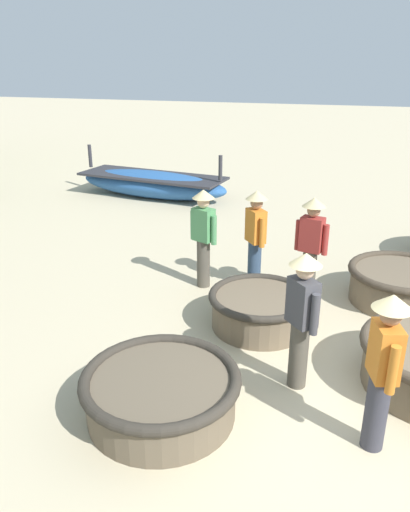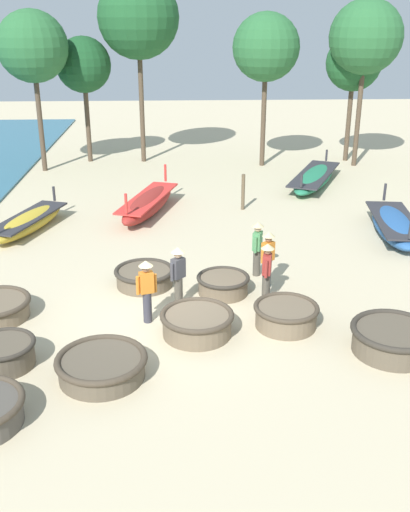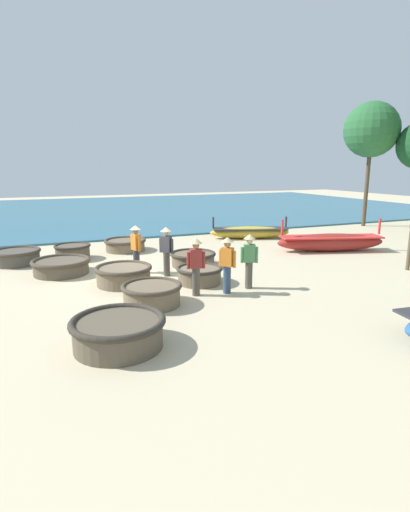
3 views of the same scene
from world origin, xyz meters
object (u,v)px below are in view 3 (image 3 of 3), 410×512
fisherman_crouching (166,248)px  coracle_nearest (61,266)px  coracle_beside_post (118,331)px  coracle_tilted (193,258)px  long_boat_red_hull (250,232)px  coracle_front_right (16,256)px  coracle_upturned (73,251)px  mooring_post_shoreline (409,251)px  fisherman_standing_right (227,261)px  fisherman_standing_left (196,263)px  tree_tall_back (372,130)px  fisherman_by_coracle (136,246)px  coracle_weathered (125,244)px  coracle_far_left (152,294)px  fisherman_hauling (249,258)px  long_boat_ochre_hull (330,242)px  coracle_front_left (199,274)px  coracle_far_right (124,274)px

fisherman_crouching → coracle_nearest: bearing=-116.6°
coracle_beside_post → fisherman_crouching: 5.55m
coracle_tilted → long_boat_red_hull: 6.46m
coracle_front_right → coracle_upturned: size_ratio=1.27×
coracle_beside_post → mooring_post_shoreline: bearing=102.2°
coracle_tilted → fisherman_crouching: (0.97, -1.32, 0.67)m
fisherman_standing_right → coracle_nearest: bearing=-133.6°
fisherman_standing_left → fisherman_crouching: size_ratio=1.00×
coracle_upturned → tree_tall_back: bearing=98.6°
coracle_nearest → tree_tall_back: (-4.87, 18.14, 5.46)m
coracle_front_right → fisherman_by_coracle: size_ratio=1.08×
coracle_nearest → coracle_weathered: bearing=136.9°
coracle_nearest → mooring_post_shoreline: bearing=70.0°
coracle_far_left → fisherman_hauling: 3.21m
long_boat_red_hull → fisherman_crouching: (5.31, -6.10, 0.63)m
coracle_far_left → fisherman_standing_left: fisherman_standing_left is taller
coracle_front_right → mooring_post_shoreline: bearing=64.0°
fisherman_by_coracle → long_boat_ochre_hull: bearing=92.4°
coracle_far_left → fisherman_hauling: fisherman_hauling is taller
long_boat_red_hull → fisherman_standing_right: bearing=-32.8°
mooring_post_shoreline → fisherman_standing_right: bearing=-90.4°
coracle_upturned → fisherman_by_coracle: 3.66m
coracle_front_left → coracle_nearest: 4.92m
coracle_tilted → coracle_nearest: 4.66m
coracle_nearest → long_boat_ochre_hull: 11.13m
coracle_far_left → fisherman_hauling: bearing=96.3°
fisherman_by_coracle → coracle_far_left: bearing=-6.4°
coracle_weathered → fisherman_standing_right: (7.18, 1.52, 0.68)m
coracle_front_right → fisherman_standing_right: bearing=42.9°
coracle_front_right → long_boat_ochre_hull: long_boat_ochre_hull is taller
coracle_far_right → long_boat_ochre_hull: size_ratio=0.37×
coracle_far_right → fisherman_hauling: size_ratio=1.08×
coracle_far_right → coracle_far_left: coracle_far_right is taller
coracle_far_left → tree_tall_back: (-9.17, 16.08, 5.43)m
coracle_tilted → fisherman_standing_right: 3.54m
coracle_tilted → long_boat_red_hull: long_boat_red_hull is taller
long_boat_red_hull → coracle_far_left: bearing=-42.6°
coracle_weathered → mooring_post_shoreline: mooring_post_shoreline is taller
coracle_far_right → fisherman_by_coracle: size_ratio=1.08×
coracle_tilted → long_boat_red_hull: size_ratio=0.41×
fisherman_standing_left → mooring_post_shoreline: 8.08m
coracle_nearest → coracle_far_left: bearing=25.5°
fisherman_hauling → fisherman_standing_right: bearing=-76.9°
coracle_far_left → coracle_nearest: bearing=-154.5°
coracle_front_right → long_boat_ochre_hull: 12.89m
coracle_nearest → fisherman_hauling: (3.96, 5.18, 0.67)m
coracle_far_right → fisherman_standing_right: fisherman_standing_right is taller
coracle_front_right → long_boat_red_hull: long_boat_red_hull is taller
coracle_far_right → long_boat_red_hull: (-5.75, 7.65, 0.00)m
fisherman_crouching → fisherman_by_coracle: same height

